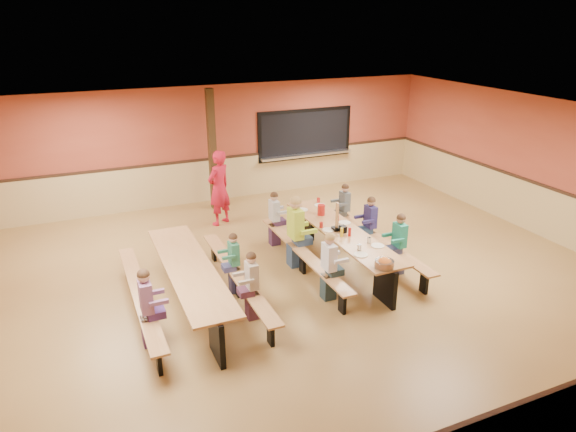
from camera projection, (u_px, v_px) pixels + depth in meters
name	position (u px, v px, depth m)	size (l,w,h in m)	color
ground	(292.00, 282.00, 9.51)	(12.00, 12.00, 0.00)	olive
room_envelope	(292.00, 248.00, 9.25)	(12.04, 10.04, 3.02)	#9A412C
kitchen_pass_through	(305.00, 136.00, 14.16)	(2.78, 0.28, 1.38)	black
structural_post	(212.00, 150.00, 12.64)	(0.18, 0.18, 3.00)	black
cafeteria_table_main	(341.00, 240.00, 9.97)	(1.91, 3.70, 0.74)	#AB7543
cafeteria_table_second	(190.00, 278.00, 8.53)	(1.91, 3.70, 0.74)	#AB7543
seated_child_white_left	(329.00, 267.00, 8.74)	(0.37, 0.30, 1.21)	white
seated_adult_yellow	(296.00, 232.00, 9.88)	(0.46, 0.38, 1.41)	#B6D831
seated_child_grey_left	(274.00, 219.00, 10.86)	(0.35, 0.28, 1.17)	#B2B2B2
seated_child_teal_right	(399.00, 244.00, 9.63)	(0.36, 0.29, 1.19)	#20896D
seated_child_navy_right	(370.00, 225.00, 10.49)	(0.36, 0.30, 1.20)	navy
seated_child_char_right	(344.00, 209.00, 11.41)	(0.34, 0.28, 1.15)	#4E5658
seated_child_purple_sec	(147.00, 308.00, 7.49)	(0.38, 0.31, 1.23)	#85557E
seated_child_green_sec	(234.00, 264.00, 8.97)	(0.32, 0.26, 1.11)	#2D7150
seated_child_tan_sec	(252.00, 286.00, 8.18)	(0.34, 0.28, 1.16)	#A59884
standing_woman	(219.00, 188.00, 11.84)	(0.65, 0.42, 1.77)	red
punch_pitcher	(321.00, 210.00, 10.61)	(0.16, 0.16, 0.22)	#AC1C17
chip_bowl	(384.00, 263.00, 8.41)	(0.32, 0.32, 0.15)	orange
napkin_dispenser	(343.00, 229.00, 9.78)	(0.10, 0.14, 0.13)	black
condiment_mustard	(342.00, 232.00, 9.58)	(0.06, 0.06, 0.17)	yellow
condiment_ketchup	(350.00, 232.00, 9.60)	(0.06, 0.06, 0.17)	#B2140F
table_paddle	(337.00, 223.00, 9.85)	(0.16, 0.16, 0.56)	black
place_settings	(342.00, 228.00, 9.87)	(0.65, 3.30, 0.11)	beige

